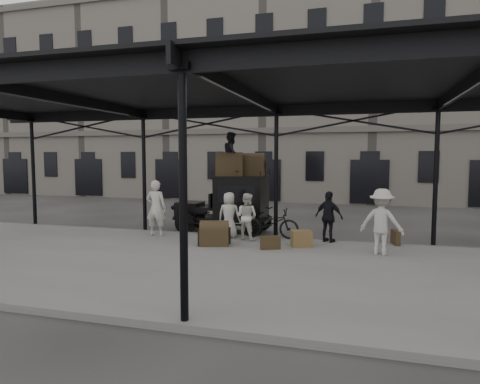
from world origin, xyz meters
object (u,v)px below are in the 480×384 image
object	(u,v)px
porter_official	(329,217)
steamer_trunk_platform	(214,235)
steamer_trunk_roof_near	(229,166)
taxi	(233,201)
porter_left	(156,208)
bicycle	(270,223)

from	to	relation	value
porter_official	steamer_trunk_platform	world-z (taller)	porter_official
steamer_trunk_roof_near	taxi	bearing A→B (deg)	57.12
porter_official	steamer_trunk_roof_near	bearing A→B (deg)	6.29
porter_left	steamer_trunk_platform	xyz separation A→B (m)	(2.47, -0.93, -0.65)
taxi	steamer_trunk_roof_near	xyz separation A→B (m)	(-0.08, -0.25, 1.34)
steamer_trunk_platform	bicycle	bearing A→B (deg)	33.81
bicycle	steamer_trunk_platform	xyz separation A→B (m)	(-1.41, -1.67, -0.19)
porter_left	steamer_trunk_platform	size ratio (longest dim) A/B	2.19
porter_left	steamer_trunk_roof_near	distance (m)	3.12
steamer_trunk_roof_near	steamer_trunk_platform	distance (m)	3.48
bicycle	taxi	bearing A→B (deg)	52.09
porter_left	steamer_trunk_platform	bearing A→B (deg)	153.25
porter_left	bicycle	xyz separation A→B (m)	(3.88, 0.73, -0.46)
bicycle	porter_left	bearing A→B (deg)	100.91
taxi	bicycle	bearing A→B (deg)	-38.14
porter_left	taxi	bearing A→B (deg)	-142.20
steamer_trunk_roof_near	steamer_trunk_platform	size ratio (longest dim) A/B	1.12
taxi	porter_official	distance (m)	3.98
porter_left	bicycle	bearing A→B (deg)	-175.37
porter_official	bicycle	world-z (taller)	porter_official
porter_official	steamer_trunk_platform	size ratio (longest dim) A/B	1.86
taxi	steamer_trunk_platform	size ratio (longest dim) A/B	4.12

